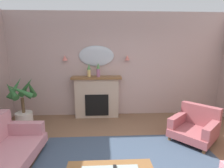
% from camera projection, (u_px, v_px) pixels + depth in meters
% --- Properties ---
extents(wall_back, '(7.00, 0.10, 2.89)m').
position_uv_depth(wall_back, '(118.00, 65.00, 5.00)').
color(wall_back, '#B29993').
rests_on(wall_back, ground).
extents(fireplace, '(1.36, 0.36, 1.16)m').
position_uv_depth(fireplace, '(97.00, 97.00, 4.93)').
color(fireplace, tan).
rests_on(fireplace, ground).
extents(mantel_vase_right, '(0.10, 0.10, 0.35)m').
position_uv_depth(mantel_vase_right, '(89.00, 70.00, 4.73)').
color(mantel_vase_right, tan).
rests_on(mantel_vase_right, fireplace).
extents(mantel_vase_centre, '(0.10, 0.10, 0.38)m').
position_uv_depth(mantel_vase_centre, '(98.00, 70.00, 4.74)').
color(mantel_vase_centre, '#9E6084').
rests_on(mantel_vase_centre, fireplace).
extents(wall_mirror, '(0.96, 0.06, 0.56)m').
position_uv_depth(wall_mirror, '(96.00, 56.00, 4.84)').
color(wall_mirror, '#B2BCC6').
extents(wall_sconce_left, '(0.14, 0.14, 0.14)m').
position_uv_depth(wall_sconce_left, '(65.00, 58.00, 4.76)').
color(wall_sconce_left, '#D17066').
extents(wall_sconce_right, '(0.14, 0.14, 0.14)m').
position_uv_depth(wall_sconce_right, '(127.00, 58.00, 4.84)').
color(wall_sconce_right, '#D17066').
extents(armchair_by_coffee_table, '(1.14, 1.14, 0.71)m').
position_uv_depth(armchair_by_coffee_table, '(195.00, 126.00, 3.73)').
color(armchair_by_coffee_table, '#934C51').
rests_on(armchair_by_coffee_table, ground).
extents(potted_plant_tall_palm, '(0.77, 0.77, 1.22)m').
position_uv_depth(potted_plant_tall_palm, '(23.00, 103.00, 4.31)').
color(potted_plant_tall_palm, silver).
rests_on(potted_plant_tall_palm, ground).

